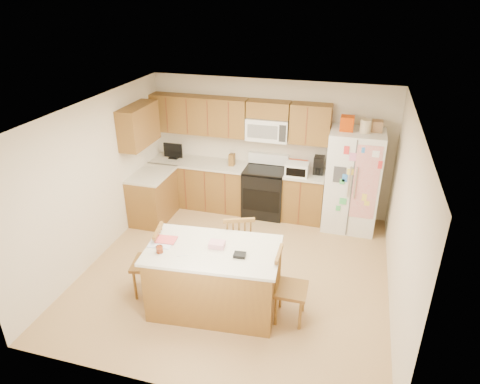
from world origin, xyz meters
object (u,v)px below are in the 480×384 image
(windsor_chair_left, at_px, (150,263))
(windsor_chair_right, at_px, (289,288))
(refrigerator, at_px, (353,180))
(windsor_chair_back, at_px, (238,247))
(island, at_px, (214,278))
(stove, at_px, (265,191))

(windsor_chair_left, bearing_deg, windsor_chair_right, -0.12)
(refrigerator, relative_size, windsor_chair_back, 1.90)
(windsor_chair_back, bearing_deg, island, -98.70)
(stove, bearing_deg, windsor_chair_right, -71.11)
(refrigerator, bearing_deg, windsor_chair_back, -127.35)
(windsor_chair_left, bearing_deg, refrigerator, 45.97)
(island, relative_size, windsor_chair_left, 1.71)
(island, xyz_separation_m, windsor_chair_left, (-0.96, 0.06, 0.02))
(windsor_chair_back, distance_m, windsor_chair_right, 1.12)
(windsor_chair_left, distance_m, windsor_chair_back, 1.28)
(windsor_chair_right, bearing_deg, stove, 108.89)
(island, bearing_deg, stove, 88.82)
(refrigerator, relative_size, island, 1.14)
(island, distance_m, windsor_chair_back, 0.77)
(island, relative_size, windsor_chair_right, 1.78)
(stove, xyz_separation_m, windsor_chair_left, (-1.02, -2.74, 0.02))
(stove, distance_m, windsor_chair_right, 2.90)
(windsor_chair_right, bearing_deg, refrigerator, 76.72)
(windsor_chair_back, bearing_deg, refrigerator, 52.65)
(refrigerator, distance_m, windsor_chair_right, 2.79)
(windsor_chair_right, bearing_deg, windsor_chair_back, 141.60)
(stove, bearing_deg, refrigerator, -2.30)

